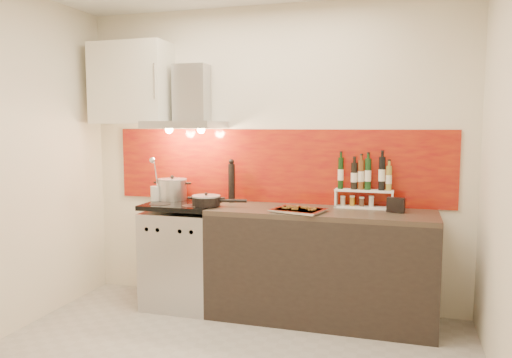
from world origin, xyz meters
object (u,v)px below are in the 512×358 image
(counter, at_px, (320,265))
(baking_tray, at_px, (299,210))
(range_stove, at_px, (184,255))
(pepper_mill, at_px, (232,181))
(saute_pan, at_px, (207,200))
(stock_pot, at_px, (172,189))

(counter, bearing_deg, baking_tray, -137.66)
(range_stove, height_order, baking_tray, baking_tray)
(counter, distance_m, baking_tray, 0.51)
(pepper_mill, relative_size, baking_tray, 0.84)
(saute_pan, bearing_deg, stock_pot, 152.09)
(pepper_mill, bearing_deg, range_stove, -152.98)
(stock_pot, bearing_deg, saute_pan, -27.91)
(pepper_mill, height_order, baking_tray, pepper_mill)
(range_stove, bearing_deg, baking_tray, -7.35)
(range_stove, bearing_deg, stock_pot, 143.04)
(counter, xyz_separation_m, baking_tray, (-0.15, -0.14, 0.47))
(baking_tray, bearing_deg, counter, 42.34)
(stock_pot, bearing_deg, range_stove, -36.96)
(counter, height_order, saute_pan, saute_pan)
(counter, bearing_deg, range_stove, -179.77)
(range_stove, relative_size, pepper_mill, 2.38)
(stock_pot, xyz_separation_m, baking_tray, (1.21, -0.26, -0.09))
(stock_pot, relative_size, baking_tray, 0.57)
(counter, relative_size, baking_tray, 3.97)
(counter, height_order, stock_pot, stock_pot)
(range_stove, height_order, stock_pot, stock_pot)
(range_stove, relative_size, stock_pot, 3.50)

